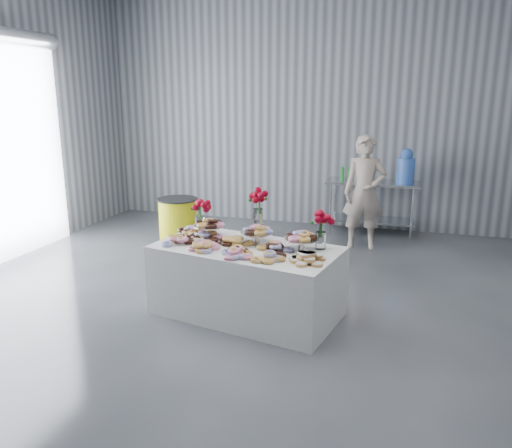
{
  "coord_description": "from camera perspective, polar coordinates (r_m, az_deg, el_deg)",
  "views": [
    {
      "loc": [
        1.43,
        -4.23,
        2.29
      ],
      "look_at": [
        -0.13,
        0.83,
        0.91
      ],
      "focal_mm": 35.0,
      "sensor_mm": 36.0,
      "label": 1
    }
  ],
  "objects": [
    {
      "name": "ground",
      "position": [
        5.02,
        -1.38,
        -12.51
      ],
      "size": [
        9.0,
        9.0,
        0.0
      ],
      "primitive_type": "plane",
      "color": "#383A40",
      "rests_on": "ground"
    },
    {
      "name": "room_walls",
      "position": [
        4.64,
        -4.69,
        18.9
      ],
      "size": [
        8.04,
        9.04,
        4.02
      ],
      "color": "gray",
      "rests_on": "ground"
    },
    {
      "name": "display_table",
      "position": [
        5.31,
        -1.07,
        -6.49
      ],
      "size": [
        2.05,
        1.34,
        0.75
      ],
      "primitive_type": "cube",
      "rotation": [
        0.0,
        0.0,
        -0.19
      ],
      "color": "white",
      "rests_on": "ground"
    },
    {
      "name": "prep_table",
      "position": [
        8.52,
        13.13,
        2.93
      ],
      "size": [
        1.5,
        0.6,
        0.9
      ],
      "color": "silver",
      "rests_on": "ground"
    },
    {
      "name": "donut_mounds",
      "position": [
        5.13,
        -1.27,
        -2.31
      ],
      "size": [
        1.92,
        1.13,
        0.09
      ],
      "primitive_type": null,
      "rotation": [
        0.0,
        0.0,
        -0.19
      ],
      "color": "#DFAF51",
      "rests_on": "display_table"
    },
    {
      "name": "cake_stand_left",
      "position": [
        5.55,
        -5.31,
        -0.04
      ],
      "size": [
        0.36,
        0.36,
        0.17
      ],
      "color": "silver",
      "rests_on": "display_table"
    },
    {
      "name": "cake_stand_mid",
      "position": [
        5.26,
        0.17,
        -0.82
      ],
      "size": [
        0.36,
        0.36,
        0.17
      ],
      "color": "silver",
      "rests_on": "display_table"
    },
    {
      "name": "cake_stand_right",
      "position": [
        5.05,
        5.2,
        -1.53
      ],
      "size": [
        0.36,
        0.36,
        0.17
      ],
      "color": "silver",
      "rests_on": "display_table"
    },
    {
      "name": "danish_pile",
      "position": [
        4.74,
        5.98,
        -3.72
      ],
      "size": [
        0.48,
        0.48,
        0.11
      ],
      "primitive_type": null,
      "color": "white",
      "rests_on": "display_table"
    },
    {
      "name": "bouquet_left",
      "position": [
        5.7,
        -6.48,
        1.94
      ],
      "size": [
        0.26,
        0.26,
        0.42
      ],
      "color": "white",
      "rests_on": "display_table"
    },
    {
      "name": "bouquet_right",
      "position": [
        5.09,
        7.45,
        0.36
      ],
      "size": [
        0.26,
        0.26,
        0.42
      ],
      "color": "white",
      "rests_on": "display_table"
    },
    {
      "name": "bouquet_center",
      "position": [
        5.41,
        0.23,
        2.25
      ],
      "size": [
        0.26,
        0.26,
        0.57
      ],
      "color": "silver",
      "rests_on": "display_table"
    },
    {
      "name": "water_jug",
      "position": [
        8.41,
        16.75,
        6.21
      ],
      "size": [
        0.28,
        0.28,
        0.55
      ],
      "color": "#447AE9",
      "rests_on": "prep_table"
    },
    {
      "name": "drink_bottles",
      "position": [
        8.37,
        11.05,
        5.73
      ],
      "size": [
        0.54,
        0.08,
        0.27
      ],
      "primitive_type": null,
      "color": "#268C33",
      "rests_on": "prep_table"
    },
    {
      "name": "person",
      "position": [
        7.68,
        12.28,
        3.54
      ],
      "size": [
        0.68,
        0.5,
        1.72
      ],
      "primitive_type": "imported",
      "rotation": [
        0.0,
        0.0,
        0.16
      ],
      "color": "#CC8C93",
      "rests_on": "ground"
    },
    {
      "name": "trash_barrel",
      "position": [
        7.61,
        -8.89,
        0.01
      ],
      "size": [
        0.61,
        0.61,
        0.78
      ],
      "rotation": [
        0.0,
        0.0,
        0.06
      ],
      "color": "yellow",
      "rests_on": "ground"
    }
  ]
}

